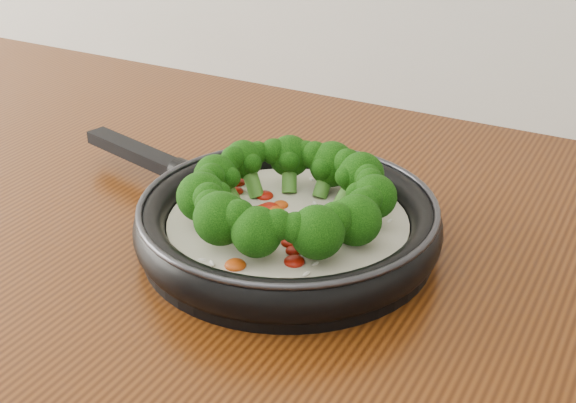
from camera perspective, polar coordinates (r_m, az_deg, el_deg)
The scene contains 1 object.
skillet at distance 0.74m, azimuth -0.13°, elevation -1.13°, with size 0.48×0.36×0.09m.
Camera 1 is at (0.36, 0.51, 1.29)m, focal length 48.03 mm.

